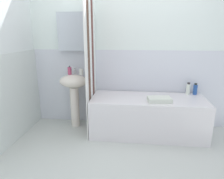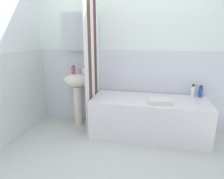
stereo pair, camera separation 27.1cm
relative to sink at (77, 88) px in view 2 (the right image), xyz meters
The scene contains 12 objects.
ground_plane 1.48m from the sink, 50.46° to the right, with size 4.80×5.60×0.04m, color silver.
wall_back_tiled 0.98m from the sink, 16.39° to the left, with size 3.60×0.18×2.40m.
wall_left_tiled 1.11m from the sink, 136.44° to the right, with size 0.07×1.81×2.40m.
sink is the anchor object (origin of this frame).
faucet 0.30m from the sink, 90.00° to the left, with size 0.03×0.12×0.12m.
soap_dispenser 0.29m from the sink, 161.78° to the left, with size 0.06×0.06×0.13m.
toothbrush_cup 0.29m from the sink, 12.39° to the left, with size 0.06×0.06×0.09m, color white.
bathtub 1.19m from the sink, ahead, with size 1.62×0.65×0.55m, color silver.
shower_curtain 0.51m from the sink, 24.15° to the right, with size 0.01×0.65×2.00m.
body_wash_bottle 1.85m from the sink, ahead, with size 0.06×0.06×0.17m.
shampoo_bottle 1.74m from the sink, ahead, with size 0.06×0.06×0.18m.
towel_folded 1.30m from the sink, 12.76° to the right, with size 0.31×0.19×0.06m, color silver.
Camera 2 is at (0.34, -1.83, 1.44)m, focal length 32.11 mm.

